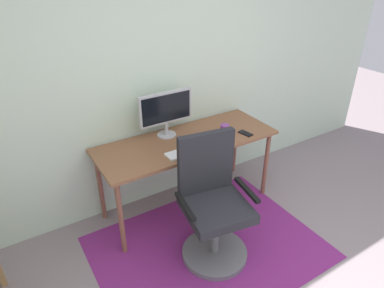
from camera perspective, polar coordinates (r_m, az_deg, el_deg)
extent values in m
cube|color=silver|center=(3.29, -4.69, 11.64)|extent=(6.00, 0.10, 2.60)
cube|color=#7C2471|center=(3.17, 2.68, -16.82)|extent=(1.91, 1.45, 0.01)
cube|color=brown|center=(3.20, -0.83, 0.50)|extent=(1.71, 0.64, 0.03)
cylinder|color=brown|center=(2.95, -11.77, -12.10)|extent=(0.04, 0.04, 0.74)
cylinder|color=brown|center=(3.64, 12.20, -3.33)|extent=(0.04, 0.04, 0.74)
cylinder|color=brown|center=(3.35, -15.03, -6.92)|extent=(0.04, 0.04, 0.74)
cylinder|color=brown|center=(3.97, 7.16, 0.03)|extent=(0.04, 0.04, 0.74)
cylinder|color=#B2B2B7|center=(3.28, -4.25, 1.57)|extent=(0.18, 0.18, 0.01)
cylinder|color=#B2B2B7|center=(3.25, -4.29, 2.63)|extent=(0.04, 0.04, 0.12)
cube|color=#B7B7BC|center=(3.16, -4.43, 6.06)|extent=(0.53, 0.04, 0.30)
cube|color=black|center=(3.14, -4.26, 5.94)|extent=(0.49, 0.00, 0.26)
cube|color=white|center=(2.99, -0.46, -1.14)|extent=(0.43, 0.13, 0.02)
ellipsoid|color=black|center=(3.17, 4.62, 0.76)|extent=(0.06, 0.10, 0.03)
cylinder|color=#7E378A|center=(3.29, 5.47, 2.47)|extent=(0.09, 0.09, 0.09)
cube|color=black|center=(3.33, 8.91, 1.78)|extent=(0.09, 0.15, 0.01)
cylinder|color=slate|center=(3.10, 3.78, -17.64)|extent=(0.56, 0.56, 0.05)
cylinder|color=slate|center=(2.93, 3.93, -14.48)|extent=(0.06, 0.06, 0.42)
cube|color=#232328|center=(2.77, 4.11, -10.70)|extent=(0.57, 0.57, 0.08)
cube|color=#232328|center=(2.75, 2.32, -3.11)|extent=(0.47, 0.13, 0.53)
cube|color=black|center=(2.61, -1.18, -10.31)|extent=(0.09, 0.35, 0.03)
cube|color=black|center=(2.81, 9.14, -7.53)|extent=(0.09, 0.35, 0.03)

